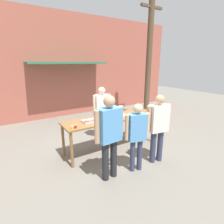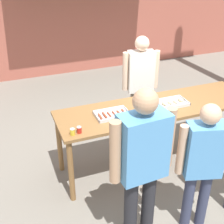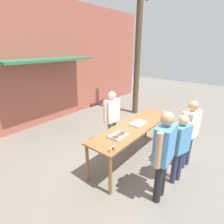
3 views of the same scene
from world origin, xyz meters
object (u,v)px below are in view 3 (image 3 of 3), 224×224
Objects in this scene: condiment_jar_mustard at (110,150)px; beer_cup at (164,113)px; food_tray_sausages at (118,136)px; person_customer_with_cup at (190,129)px; food_tray_buns at (138,123)px; person_customer_waiting_in_line at (180,144)px; condiment_jar_ketchup at (113,148)px; utility_pole at (138,51)px; person_customer_holding_hotdog at (164,151)px; person_server_behind_table at (112,115)px.

beer_cup reaches higher than condiment_jar_mustard.
person_customer_with_cup is (1.23, -1.16, 0.04)m from food_tray_sausages.
food_tray_buns is 1.22m from person_customer_with_cup.
person_customer_waiting_in_line is (1.14, -0.92, -0.05)m from condiment_jar_mustard.
utility_pole is at bearing 26.32° from condiment_jar_ketchup.
person_server_behind_table is at bearing -119.03° from person_customer_holding_hotdog.
condiment_jar_ketchup is at bearing -68.85° from person_customer_holding_hotdog.
food_tray_sausages is 5.35× the size of condiment_jar_mustard.
person_customer_with_cup reaches higher than food_tray_sausages.
person_customer_with_cup is 0.33× the size of utility_pole.
condiment_jar_mustard is at bearing -22.66° from person_customer_waiting_in_line.
food_tray_buns is at bearing 0.12° from food_tray_sausages.
utility_pole reaches higher than food_tray_sausages.
utility_pole is at bearing -146.22° from person_customer_holding_hotdog.
condiment_jar_mustard and condiment_jar_ketchup have the same top height.
food_tray_buns is 1.08m from beer_cup.
food_tray_sausages is 5.35× the size of condiment_jar_ketchup.
person_server_behind_table is at bearing 45.94° from food_tray_sausages.
condiment_jar_mustard reaches higher than food_tray_sausages.
utility_pole reaches higher than food_tray_buns.
person_customer_holding_hotdog is 0.68m from person_customer_waiting_in_line.
condiment_jar_mustard is 2.02m from person_customer_with_cup.
person_customer_waiting_in_line is at bearing -104.52° from food_tray_buns.
person_customer_holding_hotdog is at bearing 8.09° from person_customer_with_cup.
beer_cup is at bearing 0.17° from condiment_jar_mustard.
person_customer_with_cup is (0.43, -1.98, -0.01)m from person_server_behind_table.
beer_cup is at bearing -13.52° from food_tray_buns.
person_customer_with_cup is (1.81, -0.90, 0.02)m from condiment_jar_mustard.
person_server_behind_table reaches higher than beer_cup.
person_server_behind_table is 2.03m from person_customer_with_cup.
person_customer_with_cup is at bearing -26.40° from condiment_jar_mustard.
beer_cup is at bearing -7.47° from food_tray_sausages.
condiment_jar_mustard is at bearing -179.83° from beer_cup.
food_tray_buns is at bearing -135.17° from person_customer_holding_hotdog.
person_customer_waiting_in_line reaches higher than condiment_jar_ketchup.
condiment_jar_mustard is at bearing -156.17° from food_tray_sausages.
person_customer_with_cup is (-0.68, -0.91, 0.00)m from beer_cup.
person_customer_holding_hotdog reaches higher than food_tray_buns.
utility_pole is at bearing -119.80° from person_customer_waiting_in_line.
person_server_behind_table reaches higher than condiment_jar_ketchup.
food_tray_buns reaches higher than food_tray_sausages.
person_server_behind_table is at bearing -80.60° from person_customer_waiting_in_line.
person_customer_with_cup is at bearing -129.42° from utility_pole.
utility_pole is at bearing -118.64° from person_customer_with_cup.
food_tray_sausages is 0.64m from condiment_jar_mustard.
condiment_jar_mustard is at bearing -169.81° from food_tray_buns.
food_tray_buns is 0.83m from person_server_behind_table.
condiment_jar_mustard is 2.49m from beer_cup.
beer_cup is at bearing -130.49° from utility_pole.
person_server_behind_table is (0.80, 0.82, 0.05)m from food_tray_sausages.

